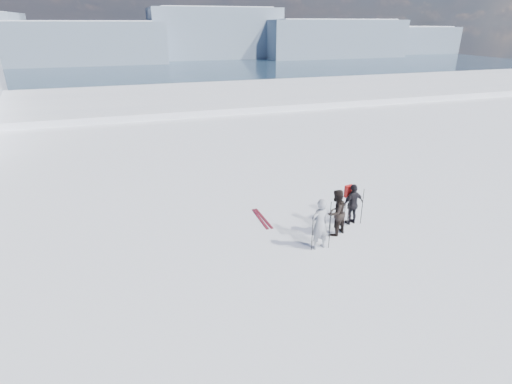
% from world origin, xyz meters
% --- Properties ---
extents(lake_basin, '(820.00, 820.00, 71.62)m').
position_xyz_m(lake_basin, '(0.00, 30.00, -6.50)').
color(lake_basin, white).
rests_on(lake_basin, ground).
extents(far_mountain_range, '(770.00, 110.00, 53.00)m').
position_xyz_m(far_mountain_range, '(29.60, 454.78, -7.19)').
color(far_mountain_range, slate).
rests_on(far_mountain_range, ground).
extents(skier_grey, '(0.68, 0.50, 1.72)m').
position_xyz_m(skier_grey, '(-0.83, 1.65, 0.86)').
color(skier_grey, '#9598A2').
rests_on(skier_grey, ground).
extents(skier_dark, '(0.98, 0.89, 1.63)m').
position_xyz_m(skier_dark, '(0.11, 2.32, 0.81)').
color(skier_dark, black).
rests_on(skier_dark, ground).
extents(skier_pack, '(0.93, 0.50, 1.52)m').
position_xyz_m(skier_pack, '(1.07, 2.84, 0.76)').
color(skier_pack, black).
rests_on(skier_pack, ground).
extents(backpack, '(0.35, 0.23, 0.44)m').
position_xyz_m(backpack, '(1.03, 3.09, 1.73)').
color(backpack, red).
rests_on(backpack, skier_pack).
extents(ski_poles, '(2.52, 1.20, 1.35)m').
position_xyz_m(ski_poles, '(0.15, 2.18, 0.63)').
color(ski_poles, black).
rests_on(ski_poles, ground).
extents(skis_loose, '(0.26, 1.70, 0.03)m').
position_xyz_m(skis_loose, '(-1.89, 4.18, 0.01)').
color(skis_loose, black).
rests_on(skis_loose, ground).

